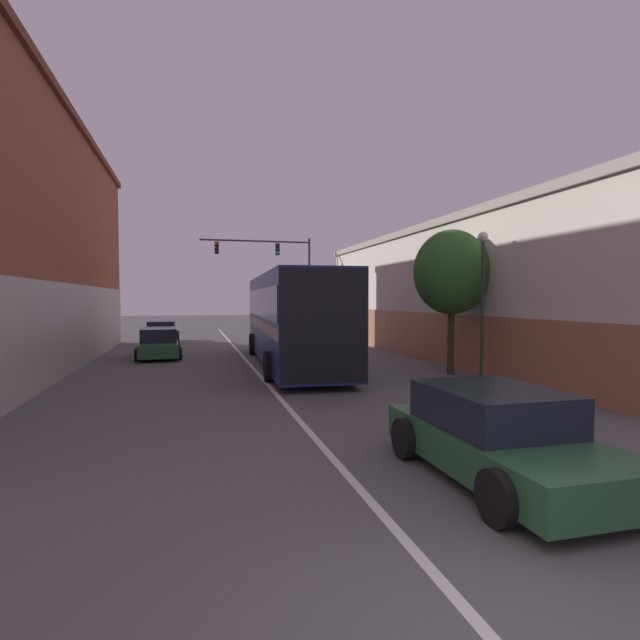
{
  "coord_description": "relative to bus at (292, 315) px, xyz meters",
  "views": [
    {
      "loc": [
        -2.24,
        -3.0,
        2.66
      ],
      "look_at": [
        2.51,
        15.5,
        1.85
      ],
      "focal_mm": 28.0,
      "sensor_mm": 36.0,
      "label": 1
    }
  ],
  "objects": [
    {
      "name": "lane_center_line",
      "position": [
        -1.63,
        0.79,
        -2.0
      ],
      "size": [
        0.14,
        46.95,
        0.01
      ],
      "color": "silver",
      "rests_on": "ground_plane"
    },
    {
      "name": "building_right_storefront",
      "position": [
        9.52,
        1.24,
        1.07
      ],
      "size": [
        7.67,
        25.14,
        5.92
      ],
      "color": "beige",
      "rests_on": "ground_plane"
    },
    {
      "name": "bus",
      "position": [
        0.0,
        0.0,
        0.0
      ],
      "size": [
        3.36,
        12.89,
        3.58
      ],
      "rotation": [
        0.0,
        0.0,
        1.52
      ],
      "color": "navy",
      "rests_on": "ground_plane"
    },
    {
      "name": "hatchback_foreground",
      "position": [
        0.5,
        -13.3,
        -1.37
      ],
      "size": [
        2.14,
        4.16,
        1.32
      ],
      "rotation": [
        0.0,
        0.0,
        1.58
      ],
      "color": "#285633",
      "rests_on": "ground_plane"
    },
    {
      "name": "parked_car_left_near",
      "position": [
        -5.66,
        11.68,
        -1.37
      ],
      "size": [
        1.97,
        4.1,
        1.33
      ],
      "rotation": [
        0.0,
        0.0,
        1.57
      ],
      "color": "silver",
      "rests_on": "ground_plane"
    },
    {
      "name": "parked_car_left_mid",
      "position": [
        -5.37,
        4.05,
        -1.38
      ],
      "size": [
        2.11,
        4.61,
        1.34
      ],
      "rotation": [
        0.0,
        0.0,
        1.62
      ],
      "color": "#285633",
      "rests_on": "ground_plane"
    },
    {
      "name": "traffic_signal_gantry",
      "position": [
        1.93,
        14.25,
        2.93
      ],
      "size": [
        7.52,
        0.36,
        6.87
      ],
      "color": "#333338",
      "rests_on": "ground_plane"
    },
    {
      "name": "street_lamp",
      "position": [
        5.03,
        -5.69,
        0.74
      ],
      "size": [
        0.31,
        0.31,
        4.77
      ],
      "color": "#233323",
      "rests_on": "ground_plane"
    },
    {
      "name": "street_tree_near",
      "position": [
        4.94,
        -3.89,
        1.57
      ],
      "size": [
        2.7,
        2.43,
        5.08
      ],
      "color": "#3D2D1E",
      "rests_on": "ground_plane"
    }
  ]
}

